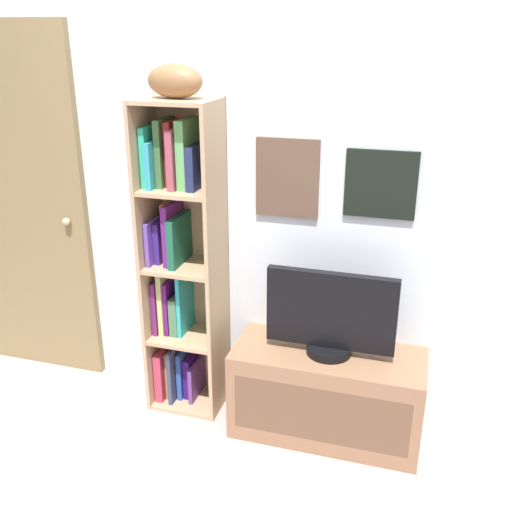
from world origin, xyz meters
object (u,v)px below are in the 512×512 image
Objects in this scene: bookshelf at (180,262)px; football at (175,81)px; tv_stand at (326,393)px; television at (331,316)px; door at (21,208)px.

football reaches higher than bookshelf.
television reaches higher than tv_stand.
television is 0.31× the size of door.
football reaches higher than tv_stand.
bookshelf is 1.03m from door.
tv_stand is at bearing -3.81° from football.
football is at bearing -41.13° from bookshelf.
bookshelf is at bearing 138.87° from football.
tv_stand is at bearing -90.00° from television.
tv_stand is (0.80, -0.08, -0.59)m from bookshelf.
football is 1.30m from television.
tv_stand is 0.44m from television.
bookshelf is 0.82× the size of door.
television is at bearing 90.00° from tv_stand.
bookshelf is at bearing 174.21° from tv_stand.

